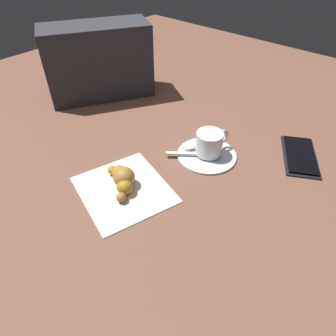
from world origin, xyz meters
The scene contains 9 objects.
ground_plane centered at (0.00, 0.00, 0.00)m, with size 1.80×1.80×0.00m, color brown.
saucer centered at (0.08, -0.03, 0.00)m, with size 0.14×0.14×0.01m, color silver.
espresso_cup centered at (0.09, -0.03, 0.04)m, with size 0.09×0.06×0.05m.
teaspoon centered at (0.07, -0.03, 0.01)m, with size 0.09×0.11×0.01m.
sugar_packet centered at (0.09, 0.01, 0.01)m, with size 0.06×0.02×0.01m, color white.
napkin centered at (-0.12, 0.03, 0.00)m, with size 0.17×0.18×0.00m, color silver.
croissant centered at (-0.11, 0.04, 0.02)m, with size 0.08×0.10×0.04m.
cell_phone centered at (0.22, -0.19, 0.00)m, with size 0.16×0.14×0.01m.
laptop_bag centered at (0.12, 0.39, 0.10)m, with size 0.29×0.12×0.20m, color #2E2D34.
Camera 1 is at (-0.39, -0.33, 0.44)m, focal length 32.44 mm.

